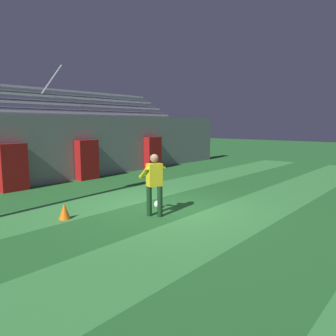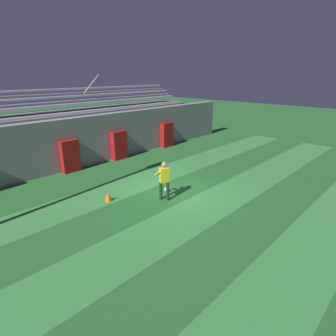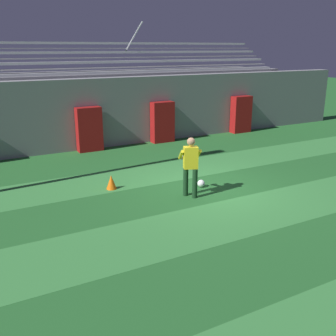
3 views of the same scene
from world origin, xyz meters
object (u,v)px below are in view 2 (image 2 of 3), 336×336
Objects in this scene: padding_pillar_gate_right at (119,145)px; padding_pillar_far_right at (167,135)px; traffic_cone at (108,196)px; padding_pillar_gate_left at (70,156)px; goalkeeper at (164,179)px; soccer_ball at (167,189)px.

padding_pillar_gate_right is 4.28m from padding_pillar_far_right.
traffic_cone is at bearing -151.24° from padding_pillar_far_right.
padding_pillar_far_right is (7.55, 0.00, 0.00)m from padding_pillar_gate_left.
traffic_cone is at bearing 137.03° from goalkeeper.
padding_pillar_far_right reaches higher than traffic_cone.
padding_pillar_far_right is at bearing 0.00° from padding_pillar_gate_left.
goalkeeper is 3.98× the size of traffic_cone.
padding_pillar_far_right is at bearing 43.63° from soccer_ball.
traffic_cone is (-4.10, -4.60, -0.66)m from padding_pillar_gate_right.
traffic_cone is (-0.84, -4.60, -0.66)m from padding_pillar_gate_left.
goalkeeper is 2.45m from traffic_cone.
padding_pillar_gate_left and padding_pillar_gate_right have the same top height.
traffic_cone is at bearing 155.21° from soccer_ball.
padding_pillar_gate_right is 1.04× the size of goalkeeper.
padding_pillar_gate_right is 6.64m from goalkeeper.
padding_pillar_gate_left is at bearing 105.28° from soccer_ball.
goalkeeper is 7.59× the size of soccer_ball.
goalkeeper reaches higher than soccer_ball.
soccer_ball is (-1.71, -5.71, -0.76)m from padding_pillar_gate_right.
soccer_ball is at bearing -74.72° from padding_pillar_gate_left.
padding_pillar_gate_left is 7.93× the size of soccer_ball.
goalkeeper is at bearing -137.13° from padding_pillar_far_right.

